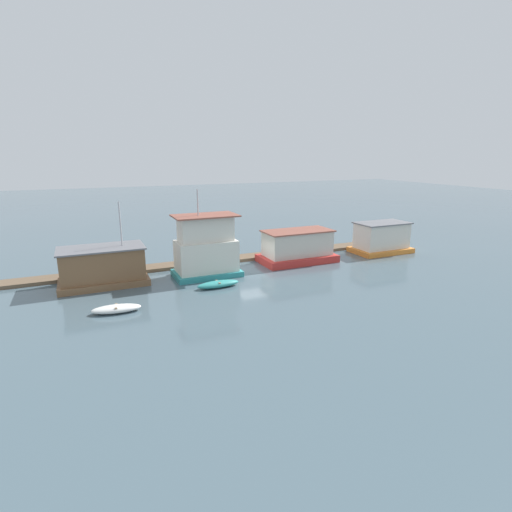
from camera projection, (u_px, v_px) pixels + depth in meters
name	position (u px, v px, depth m)	size (l,w,h in m)	color
ground_plane	(252.00, 268.00, 36.62)	(200.00, 200.00, 0.00)	#475B66
dock_walkway	(238.00, 258.00, 39.49)	(42.40, 1.94, 0.30)	brown
houseboat_brown	(103.00, 267.00, 31.76)	(6.77, 3.79, 6.61)	brown
houseboat_teal	(206.00, 249.00, 33.85)	(5.59, 3.35, 7.41)	teal
houseboat_red	(297.00, 247.00, 38.54)	(7.30, 3.91, 3.10)	red
houseboat_orange	(381.00, 238.00, 42.25)	(6.10, 3.69, 3.21)	orange
dinghy_white	(116.00, 309.00, 26.38)	(3.27, 1.47, 0.52)	white
dinghy_teal	(218.00, 284.00, 31.33)	(3.41, 1.08, 0.54)	teal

